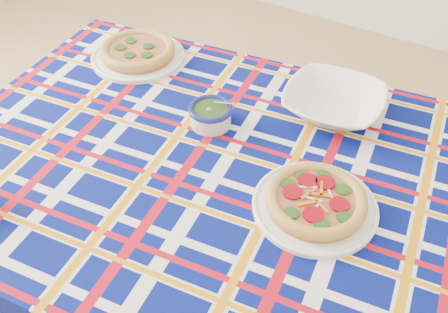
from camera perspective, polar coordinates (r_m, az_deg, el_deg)
The scene contains 7 objects.
floor at distance 1.83m, azimuth -10.86°, elevation -10.91°, with size 4.00×4.00×0.00m, color #A58255.
dining_table at distance 1.14m, azimuth 3.05°, elevation -4.59°, with size 1.56×1.10×0.68m.
tablecloth at distance 1.13m, azimuth 3.09°, elevation -3.82°, with size 1.47×0.93×0.10m, color #050F5F, non-canonical shape.
main_focaccia_plate at distance 1.02m, azimuth 10.46°, elevation -4.92°, with size 0.26×0.26×0.05m, color #A36139, non-canonical shape.
pesto_bowl at distance 1.20m, azimuth -1.53°, elevation 4.93°, with size 0.11×0.11×0.06m, color #18330D, non-canonical shape.
serving_bowl at distance 1.27m, azimuth 12.41°, elevation 6.04°, with size 0.24×0.24×0.06m, color white.
second_focaccia_plate at distance 1.48m, azimuth -9.86°, elevation 11.80°, with size 0.28×0.28×0.05m, color #A36139, non-canonical shape.
Camera 1 is at (0.85, -0.72, 1.45)m, focal length 40.00 mm.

